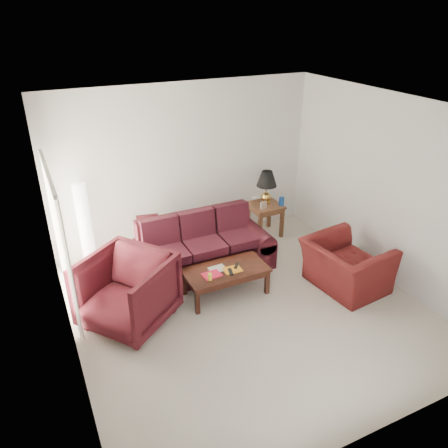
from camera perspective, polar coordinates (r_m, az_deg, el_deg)
name	(u,v)px	position (r m, az deg, el deg)	size (l,w,h in m)	color
floor	(248,308)	(6.80, 3.15, -10.87)	(5.00, 5.00, 0.00)	beige
blinds	(60,242)	(6.74, -20.68, -2.20)	(0.10, 2.00, 2.16)	silver
sofa	(202,246)	(7.40, -2.83, -2.93)	(2.38, 1.03, 0.98)	black
throw_pillow	(148,226)	(7.67, -9.90, -0.20)	(0.38, 0.11, 0.38)	black
end_table	(265,219)	(8.72, 5.35, 0.61)	(0.60, 0.60, 0.65)	brown
table_lamp	(266,187)	(8.51, 5.57, 4.78)	(0.40, 0.40, 0.66)	gold
clock	(264,205)	(8.38, 5.19, 2.46)	(0.13, 0.05, 0.13)	white
blue_canister	(281,201)	(8.55, 7.52, 2.95)	(0.10, 0.10, 0.16)	#164692
picture_frame	(256,198)	(8.66, 4.16, 3.42)	(0.13, 0.02, 0.16)	silver
floor_lamp	(85,227)	(7.70, -17.67, -0.40)	(0.26, 0.26, 1.60)	silver
armchair_left	(127,291)	(6.37, -12.56, -8.59)	(1.13, 1.16, 1.06)	#3C0E14
armchair_right	(346,266)	(7.30, 15.62, -5.26)	(1.22, 1.06, 0.79)	#481010
coffee_table	(226,281)	(6.96, 0.23, -7.51)	(1.31, 0.65, 0.46)	black
magazine_red	(212,275)	(6.68, -1.61, -6.67)	(0.28, 0.21, 0.02)	red
magazine_white	(217,269)	(6.83, -0.87, -5.88)	(0.26, 0.19, 0.01)	silver
magazine_orange	(232,270)	(6.81, 1.10, -5.99)	(0.28, 0.21, 0.02)	orange
remote_a	(231,272)	(6.72, 0.88, -6.27)	(0.05, 0.18, 0.02)	black
remote_b	(237,265)	(6.87, 1.66, -5.44)	(0.05, 0.16, 0.02)	black
yellow_glass	(210,277)	(6.56, -1.87, -6.89)	(0.06, 0.06, 0.11)	#F7FD38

